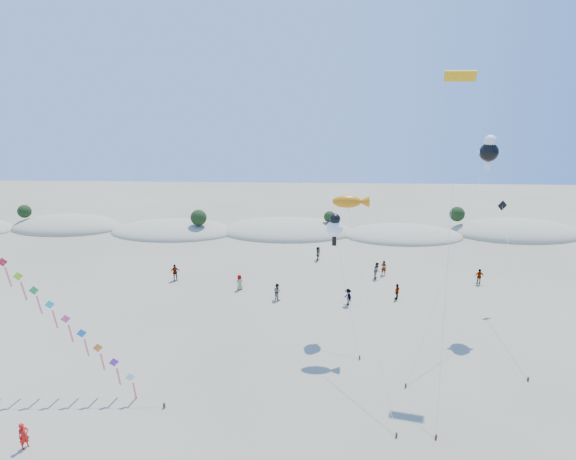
% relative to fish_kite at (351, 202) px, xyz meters
% --- Properties ---
extents(dune_ridge, '(145.30, 11.49, 5.57)m').
position_rel_fish_kite_xyz_m(dune_ridge, '(-5.07, 28.61, -11.32)').
color(dune_ridge, gray).
rests_on(dune_ridge, ground).
extents(fish_kite, '(3.58, 12.60, 11.96)m').
position_rel_fish_kite_xyz_m(fish_kite, '(0.00, 0.00, 0.00)').
color(fish_kite, '#3F2D1E').
rests_on(fish_kite, ground).
extents(cartoon_kite_low, '(2.59, 6.09, 10.04)m').
position_rel_fish_kite_xyz_m(cartoon_kite_low, '(-1.08, 1.72, -2.51)').
color(cartoon_kite_low, '#3F2D1E').
rests_on(cartoon_kite_low, ground).
extents(cartoon_kite_high, '(9.23, 12.80, 16.06)m').
position_rel_fish_kite_xyz_m(cartoon_kite_high, '(11.77, 4.86, 3.35)').
color(cartoon_kite_high, '#3F2D1E').
rests_on(cartoon_kite_high, ground).
extents(parafoil_kite, '(3.85, 11.94, 21.02)m').
position_rel_fish_kite_xyz_m(parafoil_kite, '(7.06, -0.93, 8.70)').
color(parafoil_kite, '#3F2D1E').
rests_on(parafoil_kite, ground).
extents(dark_kite, '(2.76, 13.84, 9.87)m').
position_rel_fish_kite_xyz_m(dark_kite, '(13.99, 3.78, -4.72)').
color(dark_kite, '#3F2D1E').
rests_on(dark_kite, ground).
extents(flyer_foreground, '(0.64, 0.71, 1.63)m').
position_rel_fish_kite_xyz_m(flyer_foreground, '(-19.48, -13.71, -10.61)').
color(flyer_foreground, red).
rests_on(flyer_foreground, ground).
extents(beachgoers, '(33.07, 13.36, 1.80)m').
position_rel_fish_kite_xyz_m(beachgoers, '(-1.10, 10.67, -10.59)').
color(beachgoers, slate).
rests_on(beachgoers, ground).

